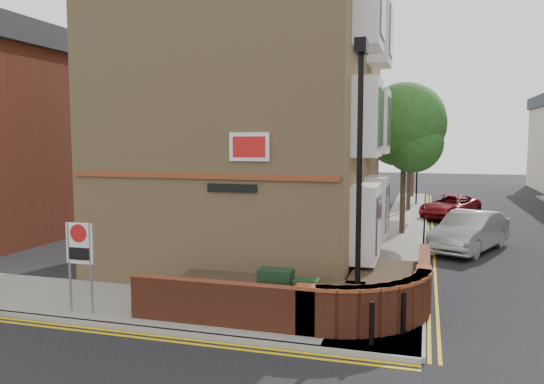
% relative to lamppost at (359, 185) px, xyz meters
% --- Properties ---
extents(ground, '(120.00, 120.00, 0.00)m').
position_rel_lamppost_xyz_m(ground, '(-1.60, -1.20, -3.34)').
color(ground, black).
rests_on(ground, ground).
extents(pavement_corner, '(13.00, 3.00, 0.12)m').
position_rel_lamppost_xyz_m(pavement_corner, '(-5.10, 0.30, -3.28)').
color(pavement_corner, gray).
rests_on(pavement_corner, ground).
extents(pavement_main, '(2.00, 32.00, 0.12)m').
position_rel_lamppost_xyz_m(pavement_main, '(0.40, 14.80, -3.28)').
color(pavement_main, gray).
rests_on(pavement_main, ground).
extents(kerb_side, '(13.00, 0.15, 0.12)m').
position_rel_lamppost_xyz_m(kerb_side, '(-5.10, -1.20, -3.28)').
color(kerb_side, gray).
rests_on(kerb_side, ground).
extents(kerb_main_near, '(0.15, 32.00, 0.12)m').
position_rel_lamppost_xyz_m(kerb_main_near, '(1.40, 14.80, -3.28)').
color(kerb_main_near, gray).
rests_on(kerb_main_near, ground).
extents(yellow_lines_side, '(13.00, 0.28, 0.01)m').
position_rel_lamppost_xyz_m(yellow_lines_side, '(-5.10, -1.45, -3.34)').
color(yellow_lines_side, gold).
rests_on(yellow_lines_side, ground).
extents(yellow_lines_main, '(0.28, 32.00, 0.01)m').
position_rel_lamppost_xyz_m(yellow_lines_main, '(1.65, 14.80, -3.34)').
color(yellow_lines_main, gold).
rests_on(yellow_lines_main, ground).
extents(corner_building, '(8.95, 10.40, 13.60)m').
position_rel_lamppost_xyz_m(corner_building, '(-4.44, 6.80, 2.88)').
color(corner_building, tan).
rests_on(corner_building, ground).
extents(garden_wall, '(6.80, 6.00, 1.20)m').
position_rel_lamppost_xyz_m(garden_wall, '(-1.60, 1.30, -3.34)').
color(garden_wall, brown).
rests_on(garden_wall, ground).
extents(lamppost, '(0.25, 0.50, 6.30)m').
position_rel_lamppost_xyz_m(lamppost, '(0.00, 0.00, 0.00)').
color(lamppost, black).
rests_on(lamppost, pavement_corner).
extents(utility_cabinet_large, '(0.80, 0.45, 1.20)m').
position_rel_lamppost_xyz_m(utility_cabinet_large, '(-1.90, 0.10, -2.62)').
color(utility_cabinet_large, '#16331A').
rests_on(utility_cabinet_large, pavement_corner).
extents(utility_cabinet_small, '(0.55, 0.40, 1.10)m').
position_rel_lamppost_xyz_m(utility_cabinet_small, '(-1.10, -0.20, -2.67)').
color(utility_cabinet_small, '#16331A').
rests_on(utility_cabinet_small, pavement_corner).
extents(bollard_near, '(0.11, 0.11, 0.90)m').
position_rel_lamppost_xyz_m(bollard_near, '(0.40, -0.80, -2.77)').
color(bollard_near, black).
rests_on(bollard_near, pavement_corner).
extents(bollard_far, '(0.11, 0.11, 0.90)m').
position_rel_lamppost_xyz_m(bollard_far, '(1.00, -0.00, -2.77)').
color(bollard_far, black).
rests_on(bollard_far, pavement_corner).
extents(zone_sign, '(0.72, 0.07, 2.20)m').
position_rel_lamppost_xyz_m(zone_sign, '(-6.60, -0.70, -1.70)').
color(zone_sign, slate).
rests_on(zone_sign, pavement_corner).
extents(tree_near, '(3.64, 3.65, 6.70)m').
position_rel_lamppost_xyz_m(tree_near, '(0.40, 12.85, 1.36)').
color(tree_near, '#382B1E').
rests_on(tree_near, pavement_main).
extents(tree_mid, '(4.03, 4.03, 7.42)m').
position_rel_lamppost_xyz_m(tree_mid, '(0.40, 20.85, 1.85)').
color(tree_mid, '#382B1E').
rests_on(tree_mid, pavement_main).
extents(tree_far, '(3.81, 3.81, 7.00)m').
position_rel_lamppost_xyz_m(tree_far, '(0.40, 28.85, 1.57)').
color(tree_far, '#382B1E').
rests_on(tree_far, pavement_main).
extents(traffic_light_assembly, '(0.20, 0.16, 4.20)m').
position_rel_lamppost_xyz_m(traffic_light_assembly, '(0.80, 23.80, -0.56)').
color(traffic_light_assembly, black).
rests_on(traffic_light_assembly, pavement_main).
extents(silver_car_near, '(3.37, 4.88, 1.52)m').
position_rel_lamppost_xyz_m(silver_car_near, '(3.06, 10.08, -2.58)').
color(silver_car_near, '#AEB2B6').
rests_on(silver_car_near, ground).
extents(red_car_main, '(3.76, 5.09, 1.28)m').
position_rel_lamppost_xyz_m(red_car_main, '(2.69, 18.93, -2.70)').
color(red_car_main, maroon).
rests_on(red_car_main, ground).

